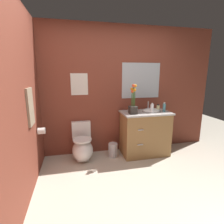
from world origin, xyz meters
name	(u,v)px	position (x,y,z in m)	size (l,w,h in m)	color
ground_plane	(135,202)	(0.00, 0.00, 0.00)	(8.63, 8.63, 0.00)	beige
wall_back	(118,91)	(0.20, 1.60, 1.25)	(4.03, 0.05, 2.50)	brown
wall_left	(20,103)	(-1.32, 0.47, 1.25)	(0.05, 4.40, 2.50)	brown
toilet	(82,147)	(-0.57, 1.30, 0.24)	(0.38, 0.59, 0.69)	white
vanity_cabinet	(145,132)	(0.66, 1.27, 0.44)	(0.94, 0.56, 1.04)	#9E7242
flower_vase	(133,104)	(0.37, 1.18, 1.05)	(0.14, 0.14, 0.55)	#38332D
soap_bottle	(158,108)	(0.90, 1.23, 0.93)	(0.06, 0.06, 0.15)	beige
lotion_bottle	(164,107)	(1.02, 1.21, 0.95)	(0.06, 0.06, 0.18)	teal
hand_wash_bottle	(152,108)	(0.74, 1.16, 0.95)	(0.06, 0.06, 0.19)	white
trash_bin	(113,150)	(0.01, 1.28, 0.14)	(0.18, 0.18, 0.27)	#B7B7BC
wall_poster	(79,84)	(-0.57, 1.56, 1.39)	(0.32, 0.01, 0.40)	silver
wall_mirror	(141,81)	(0.66, 1.56, 1.45)	(0.80, 0.01, 0.70)	#B2BCC6
hanging_towel	(30,107)	(-1.28, 0.75, 1.14)	(0.03, 0.28, 0.52)	gray
toilet_paper_roll	(42,131)	(-1.22, 1.10, 0.68)	(0.11, 0.11, 0.11)	white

